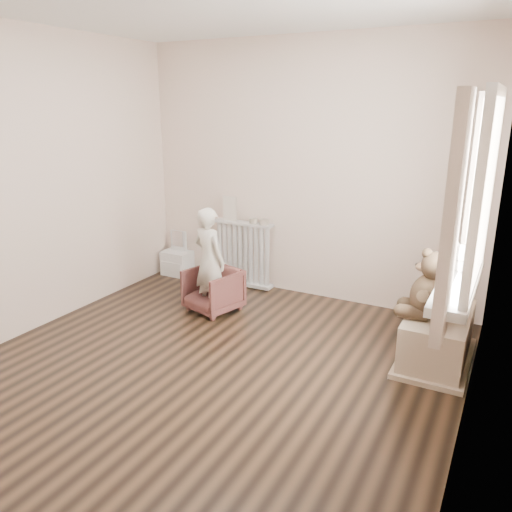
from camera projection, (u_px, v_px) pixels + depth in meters
The scene contains 18 objects.
floor at pixel (212, 366), 3.89m from camera, with size 3.60×3.60×0.01m, color black.
back_wall at pixel (306, 172), 5.03m from camera, with size 3.60×0.02×2.60m, color #F3E9CE.
left_wall at pixel (33, 183), 4.32m from camera, with size 0.02×3.60×2.60m, color #F3E9CE.
right_wall at pixel (485, 231), 2.70m from camera, with size 0.02×3.60×2.60m, color #F3E9CE.
window at pixel (486, 195), 2.93m from camera, with size 0.03×0.90×1.10m, color white.
window_sill at pixel (458, 285), 3.14m from camera, with size 0.22×1.10×0.06m, color silver.
curtain_left at pixel (451, 222), 2.52m from camera, with size 0.06×0.26×1.30m, color beige.
curtain_right at pixel (474, 189), 3.48m from camera, with size 0.06×0.26×1.30m, color beige.
radiator at pixel (243, 252), 5.49m from camera, with size 0.70×0.13×0.73m, color silver.
paper_doll at pixel (230, 208), 5.43m from camera, with size 0.16×0.01×0.27m, color beige.
tin_a at pixel (253, 221), 5.33m from camera, with size 0.09×0.09×0.05m, color #A59E8C.
tin_b at pixel (264, 222), 5.27m from camera, with size 0.10×0.10×0.06m, color #A59E8C.
toy_vanity at pixel (177, 252), 5.90m from camera, with size 0.33×0.24×0.53m, color silver.
armchair at pixel (213, 290), 4.88m from camera, with size 0.46×0.47×0.43m, color #582C27.
child at pixel (209, 260), 4.74m from camera, with size 0.37×0.25×1.03m, color silver.
toy_bench at pixel (437, 337), 3.93m from camera, with size 0.46×0.86×0.40m, color tan.
teddy_bear at pixel (434, 285), 3.71m from camera, with size 0.43×0.33×0.53m, color #322316, non-canonical shape.
plush_cat at pixel (462, 257), 3.26m from camera, with size 0.15×0.25×0.21m, color slate, non-canonical shape.
Camera 1 is at (1.93, -2.90, 1.97)m, focal length 35.00 mm.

